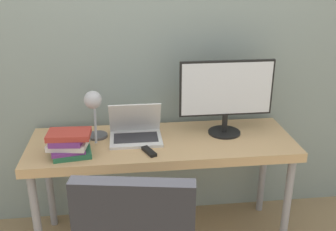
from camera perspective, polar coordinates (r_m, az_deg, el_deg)
The scene contains 7 objects.
wall_back at distance 2.68m, azimuth -1.71°, elevation 10.40°, with size 8.00×0.05×2.60m.
desk at distance 2.55m, azimuth -0.85°, elevation -5.01°, with size 1.69×0.58×0.75m.
laptop at distance 2.53m, azimuth -4.73°, elevation -2.36°, with size 0.33×0.26×0.24m.
monitor at distance 2.55m, azimuth 8.47°, elevation 3.27°, with size 0.61×0.21×0.49m.
desk_lamp at distance 2.42m, azimuth -10.72°, elevation 1.14°, with size 0.13×0.25×0.36m.
book_stack at distance 2.37m, azimuth -14.19°, elevation -3.98°, with size 0.26×0.22×0.15m.
tv_remote at distance 2.36m, azimuth -2.77°, elevation -5.23°, with size 0.09×0.14×0.02m.
Camera 1 is at (-0.23, -1.98, 1.82)m, focal length 42.00 mm.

